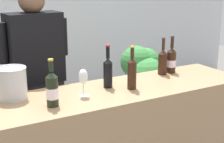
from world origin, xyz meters
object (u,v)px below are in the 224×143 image
Objects in this scene: wine_bottle_6 at (52,89)px; person_server at (37,91)px; wine_bottle_4 at (132,72)px; ice_bucket at (12,83)px; potted_shrub at (146,79)px; wine_bottle_0 at (108,71)px; wine_bottle_3 at (163,61)px; wine_bottle_1 at (171,60)px; wine_glass at (83,78)px.

wine_bottle_6 is 0.76m from person_server.
wine_bottle_4 is 1.04× the size of wine_bottle_6.
potted_shrub is (1.67, 0.74, -0.42)m from ice_bucket.
person_server is at bearing 127.89° from wine_bottle_0.
wine_bottle_4 is at bearing 4.03° from wine_bottle_6.
wine_bottle_0 reaches higher than wine_bottle_3.
wine_bottle_4 is at bearing -49.68° from person_server.
wine_bottle_0 is 1.47× the size of ice_bucket.
wine_bottle_0 is at bearing 139.07° from wine_bottle_4.
wine_bottle_1 is 0.60m from wine_bottle_4.
ice_bucket is (-0.46, 0.20, -0.02)m from wine_glass.
wine_glass is (0.26, 0.07, 0.02)m from wine_bottle_6.
wine_bottle_1 is 0.19× the size of person_server.
wine_bottle_4 is 1.65× the size of wine_glass.
wine_bottle_4 reaches higher than ice_bucket.
person_server is (0.10, 0.71, -0.24)m from wine_bottle_6.
wine_bottle_0 is 0.27m from wine_glass.
person_server reaches higher than wine_glass.
person_server is at bearing 130.32° from wine_bottle_4.
wine_bottle_1 is at bearing 11.29° from wine_glass.
ice_bucket is at bearing 165.29° from wine_bottle_4.
wine_glass reaches higher than potted_shrub.
wine_bottle_4 is 0.66m from wine_bottle_6.
wine_bottle_4 is 0.91m from person_server.
wine_bottle_1 is 0.10m from wine_bottle_3.
wine_bottle_0 is at bearing -171.69° from wine_bottle_3.
wine_bottle_0 is 0.54m from wine_bottle_6.
wine_bottle_1 is at bearing 7.64° from wine_bottle_0.
ice_bucket is (-1.32, 0.01, -0.00)m from wine_bottle_3.
wine_glass is (-0.40, 0.03, 0.01)m from wine_bottle_4.
wine_bottle_3 is 1.14m from person_server.
wine_bottle_1 is 0.89m from potted_shrub.
wine_bottle_0 is at bearing 20.86° from wine_glass.
wine_bottle_3 is 1.62× the size of wine_glass.
wine_glass is at bearing -167.81° from wine_bottle_3.
potted_shrub is at bearing 71.35° from wine_bottle_1.
potted_shrub is at bearing 12.28° from person_server.
wine_bottle_0 is 0.72m from ice_bucket.
wine_bottle_0 is 1.04× the size of wine_bottle_6.
wine_bottle_6 is at bearing -161.60° from wine_bottle_0.
person_server is at bearing 55.79° from ice_bucket.
wine_bottle_4 is 0.89m from ice_bucket.
wine_bottle_6 reaches higher than ice_bucket.
person_server is 1.42m from potted_shrub.
wine_bottle_6 is at bearing -164.09° from wine_glass.
wine_bottle_0 reaches higher than potted_shrub.
ice_bucket is at bearing 179.43° from wine_bottle_3.
wine_bottle_1 is 1.42m from ice_bucket.
wine_bottle_6 reaches higher than potted_shrub.
wine_bottle_4 reaches higher than potted_shrub.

